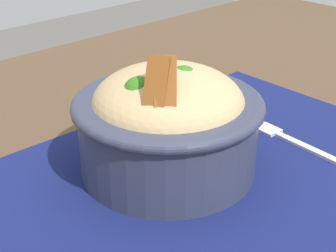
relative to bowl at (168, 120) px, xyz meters
name	(u,v)px	position (x,y,z in m)	size (l,w,h in m)	color
table	(227,203)	(0.06, -0.03, -0.12)	(1.40, 0.94, 0.73)	#4C3826
placemat	(209,168)	(0.03, -0.03, -0.06)	(0.47, 0.34, 0.00)	#11194C
bowl	(168,120)	(0.00, 0.00, 0.00)	(0.21, 0.21, 0.14)	#2D3347
fork	(284,137)	(0.14, -0.05, -0.05)	(0.02, 0.14, 0.00)	#BEBEBE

